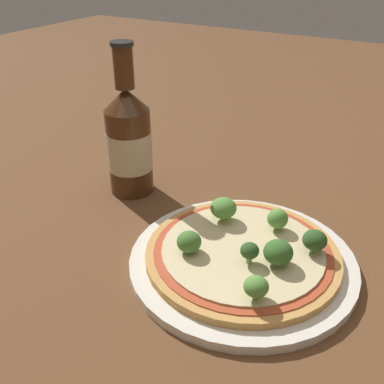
% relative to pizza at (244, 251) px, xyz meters
% --- Properties ---
extents(ground_plane, '(3.00, 3.00, 0.00)m').
position_rel_pizza_xyz_m(ground_plane, '(-0.00, 0.02, -0.02)').
color(ground_plane, brown).
extents(plate, '(0.29, 0.29, 0.01)m').
position_rel_pizza_xyz_m(plate, '(-0.00, -0.00, -0.01)').
color(plate, silver).
rests_on(plate, ground_plane).
extents(pizza, '(0.24, 0.24, 0.01)m').
position_rel_pizza_xyz_m(pizza, '(0.00, 0.00, 0.00)').
color(pizza, tan).
rests_on(pizza, plate).
extents(broccoli_floret_0, '(0.03, 0.03, 0.03)m').
position_rel_pizza_xyz_m(broccoli_floret_0, '(-0.01, -0.05, 0.02)').
color(broccoli_floret_0, '#89A866').
rests_on(broccoli_floret_0, pizza).
extents(broccoli_floret_1, '(0.02, 0.02, 0.03)m').
position_rel_pizza_xyz_m(broccoli_floret_1, '(-0.03, -0.02, 0.02)').
color(broccoli_floret_1, '#89A866').
rests_on(broccoli_floret_1, pizza).
extents(broccoli_floret_2, '(0.04, 0.04, 0.03)m').
position_rel_pizza_xyz_m(broccoli_floret_2, '(0.04, 0.05, 0.03)').
color(broccoli_floret_2, '#89A866').
rests_on(broccoli_floret_2, pizza).
extents(broccoli_floret_3, '(0.03, 0.03, 0.03)m').
position_rel_pizza_xyz_m(broccoli_floret_3, '(0.03, -0.08, 0.02)').
color(broccoli_floret_3, '#89A866').
rests_on(broccoli_floret_3, pizza).
extents(broccoli_floret_4, '(0.03, 0.03, 0.03)m').
position_rel_pizza_xyz_m(broccoli_floret_4, '(0.06, -0.02, 0.02)').
color(broccoli_floret_4, '#89A866').
rests_on(broccoli_floret_4, pizza).
extents(broccoli_floret_5, '(0.03, 0.03, 0.03)m').
position_rel_pizza_xyz_m(broccoli_floret_5, '(-0.04, 0.05, 0.02)').
color(broccoli_floret_5, '#89A866').
rests_on(broccoli_floret_5, pizza).
extents(broccoli_floret_6, '(0.03, 0.03, 0.03)m').
position_rel_pizza_xyz_m(broccoli_floret_6, '(-0.08, -0.05, 0.02)').
color(broccoli_floret_6, '#89A866').
rests_on(broccoli_floret_6, pizza).
extents(beer_bottle, '(0.07, 0.07, 0.24)m').
position_rel_pizza_xyz_m(beer_bottle, '(0.08, 0.24, 0.07)').
color(beer_bottle, '#472814').
rests_on(beer_bottle, ground_plane).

